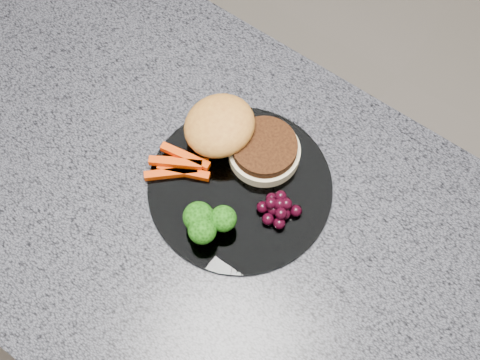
% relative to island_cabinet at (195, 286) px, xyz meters
% --- Properties ---
extents(island_cabinet, '(1.20, 0.60, 0.86)m').
position_rel_island_cabinet_xyz_m(island_cabinet, '(0.00, 0.00, 0.00)').
color(island_cabinet, '#55371D').
rests_on(island_cabinet, ground).
extents(countertop, '(1.20, 0.60, 0.04)m').
position_rel_island_cabinet_xyz_m(countertop, '(0.00, 0.00, 0.45)').
color(countertop, '#50515B').
rests_on(countertop, island_cabinet).
extents(plate, '(0.26, 0.26, 0.01)m').
position_rel_island_cabinet_xyz_m(plate, '(0.07, 0.06, 0.47)').
color(plate, white).
rests_on(plate, countertop).
extents(burger, '(0.20, 0.15, 0.06)m').
position_rel_island_cabinet_xyz_m(burger, '(0.03, 0.11, 0.50)').
color(burger, beige).
rests_on(burger, plate).
extents(carrot_sticks, '(0.09, 0.08, 0.02)m').
position_rel_island_cabinet_xyz_m(carrot_sticks, '(-0.01, 0.03, 0.48)').
color(carrot_sticks, '#DB3B03').
rests_on(carrot_sticks, plate).
extents(broccoli, '(0.07, 0.07, 0.05)m').
position_rel_island_cabinet_xyz_m(broccoli, '(0.07, -0.02, 0.51)').
color(broccoli, olive).
rests_on(broccoli, plate).
extents(grape_bunch, '(0.06, 0.05, 0.03)m').
position_rel_island_cabinet_xyz_m(grape_bunch, '(0.14, 0.06, 0.49)').
color(grape_bunch, black).
rests_on(grape_bunch, plate).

